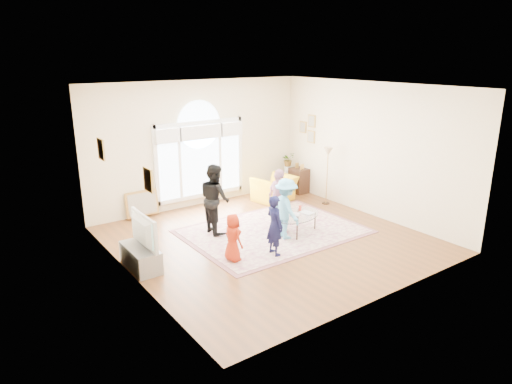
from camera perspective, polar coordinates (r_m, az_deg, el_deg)
ground at (r=9.81m, az=1.69°, el=-5.94°), size 6.00×6.00×0.00m
room_shell at (r=11.64m, az=-6.70°, el=5.70°), size 6.00×6.00×6.00m
area_rug at (r=10.23m, az=2.18°, el=-4.90°), size 3.60×2.60×0.02m
rug_border at (r=10.23m, az=2.18°, el=-4.92°), size 3.80×2.80×0.01m
tv_console at (r=8.74m, az=-14.20°, el=-7.95°), size 0.45×1.00×0.42m
television at (r=8.54m, az=-14.40°, el=-4.78°), size 0.17×1.07×0.61m
coffee_table at (r=10.06m, az=5.24°, el=-2.96°), size 1.40×1.12×0.54m
armchair at (r=12.24m, az=2.34°, el=0.40°), size 1.18×1.07×0.67m
side_cabinet at (r=13.03m, az=5.38°, el=1.45°), size 0.40×0.50×0.70m
floor_lamp at (r=11.90m, az=8.98°, el=4.44°), size 0.27×0.27×1.51m
plant_pedestal at (r=13.28m, az=3.98°, el=1.78°), size 0.20×0.20×0.70m
potted_plant at (r=13.15m, az=4.03°, el=4.08°), size 0.38×0.34×0.39m
leaning_picture at (r=11.43m, az=-13.95°, el=-3.06°), size 0.80×0.14×0.62m
child_red at (r=8.65m, az=-2.91°, el=-5.70°), size 0.33×0.48×0.93m
child_navy at (r=8.86m, az=2.33°, el=-4.18°), size 0.30×0.45×1.20m
child_black at (r=9.95m, az=-5.17°, el=-0.82°), size 0.62×0.78×1.54m
child_pink at (r=10.08m, az=2.86°, el=-0.98°), size 0.46×0.86×1.39m
child_blue at (r=9.65m, az=3.78°, el=-2.09°), size 0.59×0.90×1.31m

